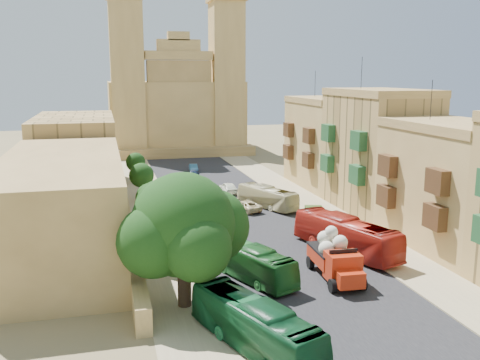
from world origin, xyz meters
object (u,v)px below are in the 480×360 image
street_tree_a (163,225)px  car_dkblue (193,174)px  car_blue_b (193,168)px  car_cream (245,206)px  car_white_b (228,188)px  pedestrian_c (321,215)px  church (175,104)px  olive_pickup (315,218)px  street_tree_b (150,198)px  bus_red_east (346,235)px  bus_green_north (248,261)px  bus_cream_east (267,197)px  street_tree_d (136,162)px  ficus_tree (184,228)px  street_tree_c (142,175)px  pedestrian_a (391,250)px  red_truck (335,257)px  car_white_a (198,199)px  bus_green_south (255,325)px  car_blue_a (252,254)px

street_tree_a → car_dkblue: bearing=76.9°
street_tree_a → car_blue_b: 43.52m
car_cream → car_dkblue: car_cream is taller
car_white_b → pedestrian_c: size_ratio=2.41×
church → olive_pickup: 59.61m
street_tree_b → bus_red_east: 20.30m
bus_green_north → car_blue_b: 46.71m
bus_cream_east → car_white_b: bearing=-96.0°
street_tree_d → car_white_b: (11.31, -10.62, -2.15)m
street_tree_a → olive_pickup: (16.50, 8.00, -2.67)m
ficus_tree → car_white_b: bearing=72.2°
church → street_tree_d: size_ratio=8.42×
street_tree_b → street_tree_c: 12.00m
car_blue_b → church: bearing=94.0°
ficus_tree → car_white_b: ficus_tree is taller
church → ficus_tree: bearing=-97.2°
car_white_b → pedestrian_a: size_ratio=2.53×
ficus_tree → pedestrian_a: 19.41m
red_truck → street_tree_d: bearing=106.4°
pedestrian_c → bus_green_north: bearing=-31.3°
bus_green_north → pedestrian_c: bus_green_north is taller
church → ficus_tree: 75.31m
car_white_a → car_white_b: car_white_b is taller
church → car_white_b: 42.18m
street_tree_d → bus_green_north: bearing=-81.5°
car_white_a → pedestrian_c: size_ratio=1.95×
ficus_tree → bus_green_south: bearing=-66.7°
olive_pickup → bus_green_south: size_ratio=0.44×
street_tree_b → car_dkblue: 26.68m
street_tree_b → pedestrian_a: (18.80, -15.12, -2.19)m
car_blue_a → car_dkblue: 38.09m
olive_pickup → bus_green_north: (-10.50, -12.21, 0.48)m
street_tree_d → car_cream: size_ratio=0.97×
car_blue_a → car_blue_b: size_ratio=1.11×
ficus_tree → street_tree_a: ficus_tree is taller
ficus_tree → bus_red_east: bearing=25.8°
car_cream → car_dkblue: 21.61m
olive_pickup → pedestrian_c: pedestrian_c is taller
car_white_a → car_white_b: 6.70m
car_dkblue → car_blue_b: 5.32m
car_blue_b → car_blue_a: bearing=-87.9°
bus_cream_east → car_blue_b: (-4.50, 25.68, -0.66)m
street_tree_c → bus_cream_east: bearing=-27.6°
church → bus_cream_east: (4.00, -49.93, -8.27)m
street_tree_b → bus_green_south: bearing=-82.5°
car_blue_a → pedestrian_c: size_ratio=2.24×
bus_red_east → car_blue_b: 43.45m
olive_pickup → bus_cream_east: size_ratio=0.50×
bus_cream_east → pedestrian_a: bearing=80.5°
bus_green_north → car_white_b: size_ratio=2.23×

